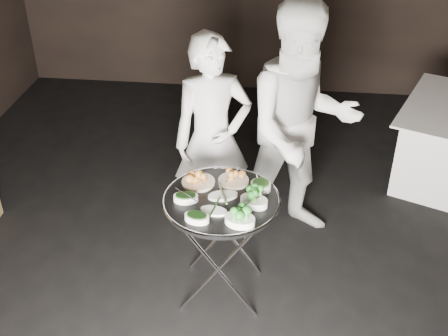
# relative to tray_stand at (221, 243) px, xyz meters

# --- Properties ---
(floor) EXTENTS (6.00, 7.00, 0.05)m
(floor) POSITION_rel_tray_stand_xyz_m (0.21, 0.00, -0.47)
(floor) COLOR black
(floor) RESTS_ON ground
(tray_stand) EXTENTS (0.54, 0.46, 0.79)m
(tray_stand) POSITION_rel_tray_stand_xyz_m (0.00, 0.00, 0.00)
(tray_stand) COLOR silver
(tray_stand) RESTS_ON floor
(serving_tray) EXTENTS (0.76, 0.76, 0.04)m
(serving_tray) POSITION_rel_tray_stand_xyz_m (0.00, 0.00, 0.36)
(serving_tray) COLOR black
(serving_tray) RESTS_ON tray_stand
(potato_plate_a) EXTENTS (0.22, 0.22, 0.08)m
(potato_plate_a) POSITION_rel_tray_stand_xyz_m (-0.17, 0.16, 0.40)
(potato_plate_a) COLOR beige
(potato_plate_a) RESTS_ON serving_tray
(potato_plate_b) EXTENTS (0.21, 0.21, 0.08)m
(potato_plate_b) POSITION_rel_tray_stand_xyz_m (0.06, 0.20, 0.40)
(potato_plate_b) COLOR beige
(potato_plate_b) RESTS_ON serving_tray
(greens_bowl) EXTENTS (0.13, 0.13, 0.08)m
(greens_bowl) POSITION_rel_tray_stand_xyz_m (0.24, 0.14, 0.40)
(greens_bowl) COLOR white
(greens_bowl) RESTS_ON serving_tray
(asparagus_plate_a) EXTENTS (0.22, 0.16, 0.04)m
(asparagus_plate_a) POSITION_rel_tray_stand_xyz_m (0.01, 0.02, 0.38)
(asparagus_plate_a) COLOR white
(asparagus_plate_a) RESTS_ON serving_tray
(asparagus_plate_b) EXTENTS (0.19, 0.13, 0.03)m
(asparagus_plate_b) POSITION_rel_tray_stand_xyz_m (-0.03, -0.14, 0.38)
(asparagus_plate_b) COLOR white
(asparagus_plate_b) RESTS_ON serving_tray
(spinach_bowl_a) EXTENTS (0.17, 0.12, 0.06)m
(spinach_bowl_a) POSITION_rel_tray_stand_xyz_m (-0.22, -0.04, 0.39)
(spinach_bowl_a) COLOR white
(spinach_bowl_a) RESTS_ON serving_tray
(spinach_bowl_b) EXTENTS (0.17, 0.13, 0.06)m
(spinach_bowl_b) POSITION_rel_tray_stand_xyz_m (-0.12, -0.24, 0.39)
(spinach_bowl_b) COLOR white
(spinach_bowl_b) RESTS_ON serving_tray
(broccoli_bowl_a) EXTENTS (0.21, 0.19, 0.08)m
(broccoli_bowl_a) POSITION_rel_tray_stand_xyz_m (0.21, -0.04, 0.40)
(broccoli_bowl_a) COLOR white
(broccoli_bowl_a) RESTS_ON serving_tray
(broccoli_bowl_b) EXTENTS (0.21, 0.17, 0.08)m
(broccoli_bowl_b) POSITION_rel_tray_stand_xyz_m (0.14, -0.24, 0.40)
(broccoli_bowl_b) COLOR white
(broccoli_bowl_b) RESTS_ON serving_tray
(serving_utensils) EXTENTS (0.59, 0.43, 0.01)m
(serving_utensils) POSITION_rel_tray_stand_xyz_m (0.02, 0.07, 0.42)
(serving_utensils) COLOR silver
(serving_utensils) RESTS_ON serving_tray
(waiter_left) EXTENTS (0.70, 0.58, 1.64)m
(waiter_left) POSITION_rel_tray_stand_xyz_m (-0.15, 0.74, 0.38)
(waiter_left) COLOR silver
(waiter_left) RESTS_ON floor
(waiter_right) EXTENTS (1.10, 0.97, 1.89)m
(waiter_right) POSITION_rel_tray_stand_xyz_m (0.50, 0.77, 0.50)
(waiter_right) COLOR silver
(waiter_right) RESTS_ON floor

